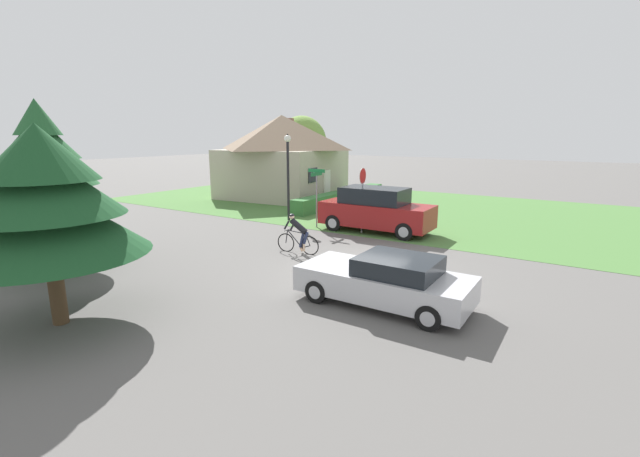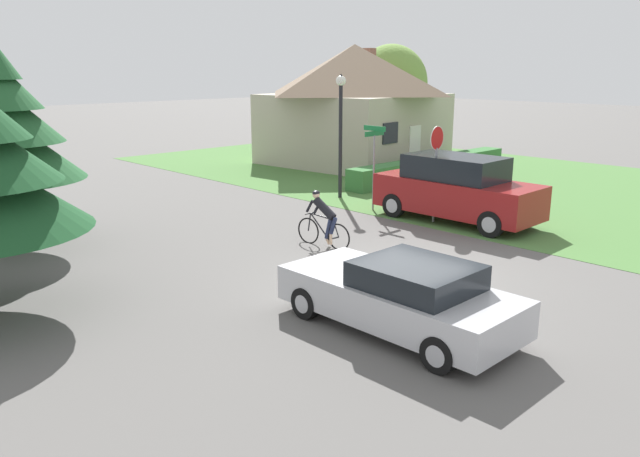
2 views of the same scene
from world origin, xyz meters
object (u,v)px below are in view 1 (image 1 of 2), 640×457
cottage_house (282,155)px  deciduous_tree_right (302,142)px  parked_suv_right (376,210)px  street_name_sign (317,187)px  conifer_tall_far (44,172)px  sedan_left_lane (386,281)px  stop_sign (362,187)px  conifer_tall_near (44,200)px  street_lamp (288,164)px  cyclist (298,234)px

cottage_house → deciduous_tree_right: 5.56m
parked_suv_right → street_name_sign: (-0.64, 2.75, 0.91)m
street_name_sign → conifer_tall_far: conifer_tall_far is taller
sedan_left_lane → stop_sign: stop_sign is taller
deciduous_tree_right → conifer_tall_near: bearing=-156.8°
parked_suv_right → conifer_tall_near: conifer_tall_near is taller
street_lamp → street_name_sign: (-0.69, -2.18, -0.94)m
sedan_left_lane → parked_suv_right: (7.56, 3.95, 0.35)m
stop_sign → conifer_tall_far: bearing=-33.7°
street_lamp → parked_suv_right: bearing=-90.5°
street_lamp → street_name_sign: bearing=-107.6°
parked_suv_right → cyclist: bearing=79.5°
street_lamp → street_name_sign: 2.47m
street_lamp → conifer_tall_far: conifer_tall_far is taller
cyclist → deciduous_tree_right: bearing=-61.8°
cyclist → deciduous_tree_right: deciduous_tree_right is taller
street_name_sign → sedan_left_lane: bearing=-135.9°
parked_suv_right → conifer_tall_far: conifer_tall_far is taller
sedan_left_lane → stop_sign: size_ratio=1.53×
conifer_tall_near → street_name_sign: bearing=3.9°
street_lamp → deciduous_tree_right: size_ratio=0.75×
parked_suv_right → street_name_sign: bearing=12.5°
cyclist → conifer_tall_near: (-7.91, 1.10, 2.18)m
cottage_house → sedan_left_lane: cottage_house is taller
stop_sign → conifer_tall_far: conifer_tall_far is taller
conifer_tall_near → sedan_left_lane: bearing=-48.8°
stop_sign → street_lamp: street_lamp is taller
conifer_tall_near → cottage_house: bearing=23.8°
cottage_house → stop_sign: bearing=-131.2°
parked_suv_right → deciduous_tree_right: (11.86, 12.47, 2.68)m
cyclist → stop_sign: (4.26, -0.42, 1.33)m
cyclist → deciduous_tree_right: (16.65, 11.64, 2.96)m
conifer_tall_far → conifer_tall_near: bearing=-115.0°
cottage_house → street_name_sign: bearing=-139.1°
street_name_sign → conifer_tall_far: bearing=161.4°
sedan_left_lane → cyclist: 5.52m
cyclist → street_lamp: 6.69m
sedan_left_lane → parked_suv_right: size_ratio=0.88×
stop_sign → conifer_tall_near: bearing=-11.5°
cottage_house → street_lamp: bearing=-145.7°
cyclist → conifer_tall_far: size_ratio=0.32×
street_lamp → conifer_tall_near: size_ratio=0.96×
conifer_tall_near → deciduous_tree_right: bearing=23.2°
cottage_house → cyclist: (-11.51, -9.65, -2.20)m
sedan_left_lane → cyclist: (2.76, 4.78, 0.07)m
conifer_tall_far → deciduous_tree_right: size_ratio=0.92×
stop_sign → conifer_tall_far: (-10.21, 5.73, 1.14)m
conifer_tall_near → deciduous_tree_right: size_ratio=0.78×
cottage_house → cyclist: 15.18m
cyclist → street_lamp: bearing=-56.5°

